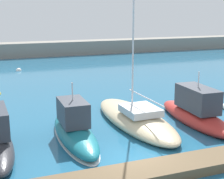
{
  "coord_description": "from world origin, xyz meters",
  "views": [
    {
      "loc": [
        -6.48,
        -14.02,
        7.41
      ],
      "look_at": [
        1.32,
        6.51,
        2.16
      ],
      "focal_mm": 53.63,
      "sensor_mm": 36.0,
      "label": 1
    }
  ],
  "objects_px": {
    "motorboat_red_sixth": "(195,111)",
    "mooring_buoy_white": "(19,71)",
    "motorboat_teal_fourth": "(74,129)",
    "sailboat_sand_fifth": "(135,118)"
  },
  "relations": [
    {
      "from": "motorboat_red_sixth",
      "to": "motorboat_teal_fourth",
      "type": "bearing_deg",
      "value": 92.72
    },
    {
      "from": "sailboat_sand_fifth",
      "to": "motorboat_red_sixth",
      "type": "relative_size",
      "value": 2.12
    },
    {
      "from": "sailboat_sand_fifth",
      "to": "motorboat_red_sixth",
      "type": "height_order",
      "value": "sailboat_sand_fifth"
    },
    {
      "from": "motorboat_red_sixth",
      "to": "mooring_buoy_white",
      "type": "height_order",
      "value": "motorboat_red_sixth"
    },
    {
      "from": "motorboat_teal_fourth",
      "to": "mooring_buoy_white",
      "type": "height_order",
      "value": "motorboat_teal_fourth"
    },
    {
      "from": "sailboat_sand_fifth",
      "to": "mooring_buoy_white",
      "type": "xyz_separation_m",
      "value": [
        -5.26,
        23.26,
        -0.41
      ]
    },
    {
      "from": "motorboat_teal_fourth",
      "to": "motorboat_red_sixth",
      "type": "distance_m",
      "value": 8.4
    },
    {
      "from": "motorboat_teal_fourth",
      "to": "sailboat_sand_fifth",
      "type": "height_order",
      "value": "sailboat_sand_fifth"
    },
    {
      "from": "motorboat_red_sixth",
      "to": "mooring_buoy_white",
      "type": "distance_m",
      "value": 26.04
    },
    {
      "from": "sailboat_sand_fifth",
      "to": "motorboat_red_sixth",
      "type": "bearing_deg",
      "value": -107.01
    }
  ]
}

